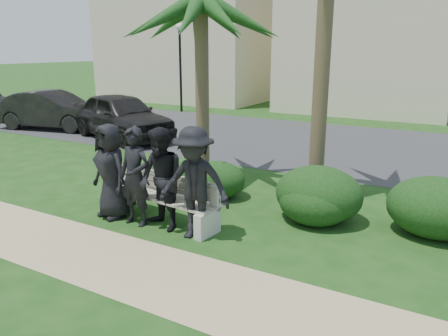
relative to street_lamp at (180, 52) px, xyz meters
The scene contains 20 objects.
ground 15.29m from the street_lamp, 53.13° to the right, with size 160.00×160.00×0.00m, color #173F12.
footpath 16.74m from the street_lamp, 56.89° to the right, with size 30.00×1.60×0.01m, color tan.
asphalt_street 10.28m from the street_lamp, 23.96° to the right, with size 160.00×8.00×0.01m, color #2D2D30.
stucco_bldg_left 6.75m from the street_lamp, 116.57° to the left, with size 10.40×8.40×7.30m.
stucco_bldg_right 10.03m from the street_lamp, 36.87° to the left, with size 8.40×8.40×7.30m.
street_lamp is the anchor object (origin of this frame).
park_bench 14.79m from the street_lamp, 56.47° to the right, with size 2.47×0.82×0.84m.
man_a 14.48m from the street_lamp, 60.18° to the right, with size 0.88×0.57×1.80m, color black.
man_b 14.85m from the street_lamp, 58.15° to the right, with size 0.65×0.43×1.79m, color black.
man_c 15.08m from the street_lamp, 56.25° to the right, with size 0.88×0.69×1.82m, color black.
man_d 15.51m from the street_lamp, 54.12° to the right, with size 1.24×0.71×1.91m, color black.
hedge_a 12.93m from the street_lamp, 58.17° to the right, with size 1.01×0.84×0.66m, color black.
hedge_b 13.33m from the street_lamp, 53.98° to the right, with size 1.21×1.00×0.79m, color black.
hedge_c 13.55m from the street_lamp, 51.62° to the right, with size 1.24×1.02×0.81m, color black.
hedge_d 15.35m from the street_lamp, 45.78° to the right, with size 1.33×1.10×0.86m, color black.
hedge_e 15.20m from the street_lamp, 45.22° to the right, with size 1.63×1.35×1.06m, color black.
hedge_f 16.43m from the street_lamp, 39.53° to the right, with size 1.63×1.35×1.06m, color black.
palm_left 11.98m from the street_lamp, 52.42° to the right, with size 3.00×3.00×4.99m.
car_a 7.27m from the street_lamp, 72.68° to the right, with size 1.89×4.69×1.60m, color black.
car_b 7.11m from the street_lamp, 103.44° to the right, with size 1.58×4.54×1.49m, color black.
Camera 1 is at (3.84, -6.20, 3.12)m, focal length 35.00 mm.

